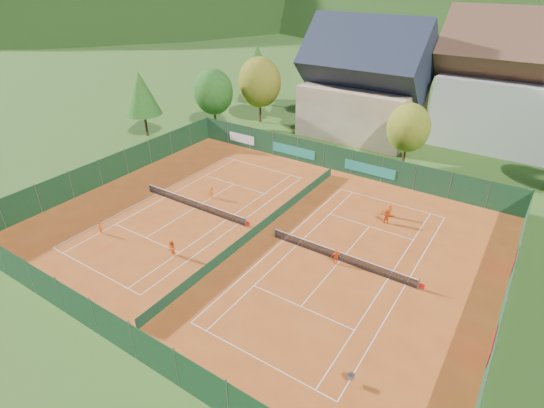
{
  "coord_description": "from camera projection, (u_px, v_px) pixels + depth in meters",
  "views": [
    {
      "loc": [
        18.79,
        -26.57,
        21.17
      ],
      "look_at": [
        0.0,
        2.0,
        2.0
      ],
      "focal_mm": 28.0,
      "sensor_mm": 36.0,
      "label": 1
    }
  ],
  "objects": [
    {
      "name": "ground",
      "position": [
        260.0,
        232.0,
        38.73
      ],
      "size": [
        600.0,
        600.0,
        0.0
      ],
      "primitive_type": "plane",
      "color": "#2D531A",
      "rests_on": "ground"
    },
    {
      "name": "clay_pad",
      "position": [
        260.0,
        232.0,
        38.72
      ],
      "size": [
        40.0,
        32.0,
        0.01
      ],
      "primitive_type": "cube",
      "color": "#A84818",
      "rests_on": "ground"
    },
    {
      "name": "court_markings_left",
      "position": [
        195.0,
        208.0,
        42.55
      ],
      "size": [
        11.03,
        23.83,
        0.0
      ],
      "color": "white",
      "rests_on": "ground"
    },
    {
      "name": "court_markings_right",
      "position": [
        340.0,
        261.0,
        34.88
      ],
      "size": [
        11.03,
        23.83,
        0.0
      ],
      "color": "white",
      "rests_on": "ground"
    },
    {
      "name": "tennis_net_left",
      "position": [
        195.0,
        204.0,
        42.24
      ],
      "size": [
        13.3,
        0.1,
        1.02
      ],
      "color": "#59595B",
      "rests_on": "ground"
    },
    {
      "name": "tennis_net_right",
      "position": [
        342.0,
        257.0,
        34.57
      ],
      "size": [
        13.3,
        0.1,
        1.02
      ],
      "color": "#59595B",
      "rests_on": "ground"
    },
    {
      "name": "court_divider",
      "position": [
        260.0,
        227.0,
        38.48
      ],
      "size": [
        0.03,
        28.8,
        1.0
      ],
      "color": "#153A22",
      "rests_on": "ground"
    },
    {
      "name": "fence_north",
      "position": [
        334.0,
        158.0,
        49.88
      ],
      "size": [
        40.0,
        0.1,
        3.0
      ],
      "color": "#143820",
      "rests_on": "ground"
    },
    {
      "name": "fence_south",
      "position": [
        113.0,
        329.0,
        26.33
      ],
      "size": [
        40.0,
        0.04,
        3.0
      ],
      "color": "#13351B",
      "rests_on": "ground"
    },
    {
      "name": "fence_west",
      "position": [
        114.0,
        167.0,
        47.58
      ],
      "size": [
        0.04,
        32.0,
        3.0
      ],
      "color": "#14371B",
      "rests_on": "ground"
    },
    {
      "name": "fence_east",
      "position": [
        505.0,
        302.0,
        28.45
      ],
      "size": [
        0.09,
        32.0,
        3.0
      ],
      "color": "#163C21",
      "rests_on": "ground"
    },
    {
      "name": "chalet",
      "position": [
        365.0,
        87.0,
        58.79
      ],
      "size": [
        16.2,
        12.0,
        16.0
      ],
      "color": "beige",
      "rests_on": "ground"
    },
    {
      "name": "hotel_block_a",
      "position": [
        525.0,
        91.0,
        53.68
      ],
      "size": [
        21.6,
        11.0,
        17.25
      ],
      "color": "silver",
      "rests_on": "ground"
    },
    {
      "name": "tree_west_front",
      "position": [
        213.0,
        92.0,
        61.21
      ],
      "size": [
        5.72,
        5.72,
        8.69
      ],
      "color": "#483219",
      "rests_on": "ground"
    },
    {
      "name": "tree_west_mid",
      "position": [
        260.0,
        82.0,
        63.33
      ],
      "size": [
        6.44,
        6.44,
        9.78
      ],
      "color": "#462A19",
      "rests_on": "ground"
    },
    {
      "name": "tree_west_back",
      "position": [
        257.0,
        64.0,
        71.71
      ],
      "size": [
        5.6,
        5.6,
        10.0
      ],
      "color": "#4E2F1B",
      "rests_on": "ground"
    },
    {
      "name": "tree_center",
      "position": [
        409.0,
        128.0,
        49.57
      ],
      "size": [
        5.01,
        5.01,
        7.6
      ],
      "color": "#4D2F1B",
      "rests_on": "ground"
    },
    {
      "name": "tree_west_side",
      "position": [
        141.0,
        93.0,
        57.93
      ],
      "size": [
        5.04,
        5.04,
        9.0
      ],
      "color": "#442D18",
      "rests_on": "ground"
    },
    {
      "name": "ball_hopper",
      "position": [
        351.0,
        376.0,
        24.42
      ],
      "size": [
        0.34,
        0.34,
        0.8
      ],
      "color": "slate",
      "rests_on": "ground"
    },
    {
      "name": "loose_ball_0",
      "position": [
        111.0,
        242.0,
        37.31
      ],
      "size": [
        0.07,
        0.07,
        0.07
      ],
      "primitive_type": "sphere",
      "color": "#CCD833",
      "rests_on": "ground"
    },
    {
      "name": "loose_ball_1",
      "position": [
        237.0,
        304.0,
        30.4
      ],
      "size": [
        0.07,
        0.07,
        0.07
      ],
      "primitive_type": "sphere",
      "color": "#CCD833",
      "rests_on": "ground"
    },
    {
      "name": "loose_ball_2",
      "position": [
        279.0,
        217.0,
        40.91
      ],
      "size": [
        0.07,
        0.07,
        0.07
      ],
      "primitive_type": "sphere",
      "color": "#CCD833",
      "rests_on": "ground"
    },
    {
      "name": "player_left_near",
      "position": [
        100.0,
        228.0,
        38.24
      ],
      "size": [
        0.43,
        0.29,
        1.17
      ],
      "primitive_type": "imported",
      "rotation": [
        0.0,
        0.0,
        -0.01
      ],
      "color": "#F05815",
      "rests_on": "ground"
    },
    {
      "name": "player_left_mid",
      "position": [
        172.0,
        248.0,
        35.16
      ],
      "size": [
        0.88,
        0.79,
        1.51
      ],
      "primitive_type": "imported",
      "rotation": [
        0.0,
        0.0,
        -0.35
      ],
      "color": "orange",
      "rests_on": "ground"
    },
    {
      "name": "player_left_far",
      "position": [
        212.0,
        192.0,
        44.18
      ],
      "size": [
        0.91,
        0.6,
        1.32
      ],
      "primitive_type": "imported",
      "rotation": [
        0.0,
        0.0,
        3.0
      ],
      "color": "orange",
      "rests_on": "ground"
    },
    {
      "name": "player_right_near",
      "position": [
        336.0,
        257.0,
        34.26
      ],
      "size": [
        0.84,
        0.69,
        1.35
      ],
      "primitive_type": "imported",
      "rotation": [
        0.0,
        0.0,
        0.55
      ],
      "color": "#F95016",
      "rests_on": "ground"
    },
    {
      "name": "player_right_far_a",
      "position": [
        390.0,
        210.0,
        40.82
      ],
      "size": [
        0.66,
        0.43,
        1.34
      ],
      "primitive_type": "imported",
      "rotation": [
        0.0,
        0.0,
        3.13
      ],
      "color": "#E35414",
      "rests_on": "ground"
    },
    {
      "name": "player_right_far_b",
      "position": [
        387.0,
        216.0,
        39.72
      ],
      "size": [
        1.47,
        0.67,
        1.53
      ],
      "primitive_type": "imported",
      "rotation": [
        0.0,
        0.0,
        3.3
      ],
      "color": "orange",
      "rests_on": "ground"
    }
  ]
}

